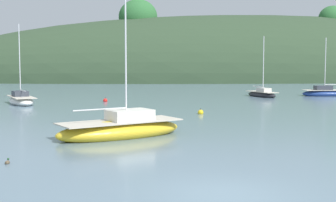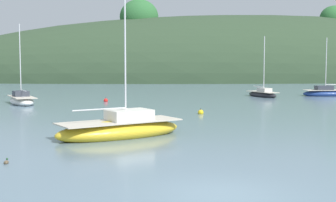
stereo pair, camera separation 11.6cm
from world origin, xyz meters
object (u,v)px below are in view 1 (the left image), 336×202
sailboat_navy_dinghy (262,94)px  sailboat_teal_outer (327,93)px  duck_lone_left (7,162)px  sailboat_yellow_far (21,100)px  mooring_buoy_inner (201,112)px  mooring_buoy_channel (105,101)px  sailboat_white_near (121,129)px

sailboat_navy_dinghy → sailboat_teal_outer: bearing=3.9°
duck_lone_left → sailboat_teal_outer: bearing=50.9°
sailboat_teal_outer → duck_lone_left: bearing=-129.1°
sailboat_yellow_far → mooring_buoy_inner: sailboat_yellow_far is taller
sailboat_teal_outer → mooring_buoy_channel: (-25.94, -5.94, -0.24)m
mooring_buoy_inner → mooring_buoy_channel: 14.37m
sailboat_teal_outer → duck_lone_left: size_ratio=16.83×
sailboat_navy_dinghy → mooring_buoy_channel: sailboat_navy_dinghy is taller
mooring_buoy_inner → mooring_buoy_channel: size_ratio=1.00×
mooring_buoy_inner → mooring_buoy_channel: bearing=123.7°
sailboat_navy_dinghy → duck_lone_left: 39.99m
sailboat_teal_outer → mooring_buoy_inner: bearing=-135.1°
sailboat_navy_dinghy → sailboat_yellow_far: (-25.86, -7.33, 0.05)m
sailboat_white_near → sailboat_yellow_far: 22.96m
sailboat_white_near → sailboat_yellow_far: sailboat_white_near is taller
mooring_buoy_inner → duck_lone_left: bearing=-121.6°
sailboat_white_near → duck_lone_left: sailboat_white_near is taller
sailboat_teal_outer → mooring_buoy_channel: bearing=-167.1°
sailboat_navy_dinghy → mooring_buoy_inner: 20.00m
sailboat_navy_dinghy → sailboat_white_near: (-15.95, -28.04, 0.11)m
sailboat_white_near → duck_lone_left: (-4.45, -6.36, -0.38)m
sailboat_teal_outer → mooring_buoy_channel: sailboat_teal_outer is taller
sailboat_white_near → mooring_buoy_inner: (6.02, 10.69, -0.31)m
sailboat_yellow_far → mooring_buoy_inner: size_ratio=14.63×
sailboat_white_near → mooring_buoy_channel: size_ratio=15.57×
sailboat_navy_dinghy → duck_lone_left: bearing=-120.7°
sailboat_navy_dinghy → duck_lone_left: size_ratio=16.99×
sailboat_navy_dinghy → sailboat_yellow_far: sailboat_yellow_far is taller
sailboat_navy_dinghy → mooring_buoy_channel: size_ratio=13.31×
sailboat_white_near → sailboat_yellow_far: bearing=115.6°
sailboat_navy_dinghy → mooring_buoy_channel: 18.69m
sailboat_navy_dinghy → sailboat_teal_outer: size_ratio=1.01×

